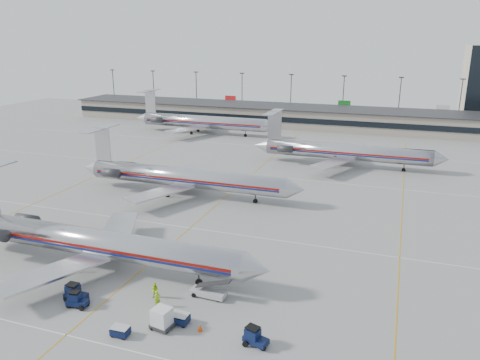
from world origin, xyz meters
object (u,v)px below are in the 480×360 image
at_px(jet_foreground, 95,242).
at_px(uld_container, 162,318).
at_px(jet_second_row, 182,177).
at_px(tug_center, 76,300).
at_px(belt_loader, 209,292).

height_order(jet_foreground, uld_container, jet_foreground).
distance_m(jet_second_row, uld_container, 41.12).
distance_m(tug_center, belt_loader, 14.08).
bearing_deg(uld_container, jet_foreground, 157.28).
bearing_deg(tug_center, belt_loader, 19.28).
xyz_separation_m(jet_foreground, jet_second_row, (-2.33, 28.81, 0.02)).
relative_size(jet_foreground, uld_container, 18.57).
distance_m(jet_second_row, belt_loader, 36.00).
relative_size(jet_foreground, belt_loader, 9.13).
bearing_deg(jet_foreground, tug_center, -67.70).
height_order(jet_foreground, jet_second_row, jet_second_row).
distance_m(tug_center, uld_container, 10.45).
distance_m(jet_second_row, tug_center, 37.84).
bearing_deg(belt_loader, tug_center, -150.38).
height_order(jet_second_row, belt_loader, jet_second_row).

